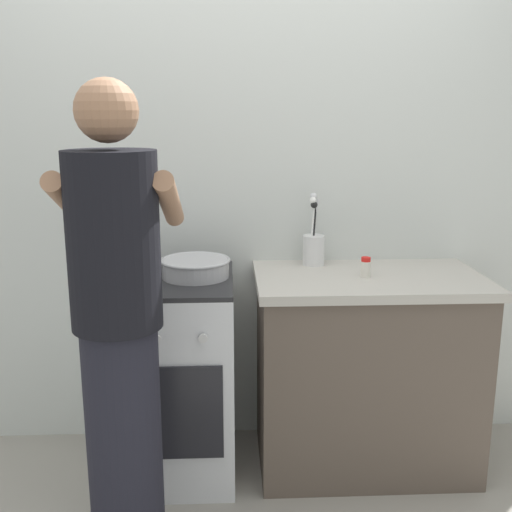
{
  "coord_description": "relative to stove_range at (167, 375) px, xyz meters",
  "views": [
    {
      "loc": [
        -0.07,
        -2.39,
        1.59
      ],
      "look_at": [
        0.05,
        0.12,
        1.0
      ],
      "focal_mm": 42.55,
      "sensor_mm": 36.0,
      "label": 1
    }
  ],
  "objects": [
    {
      "name": "stove_range",
      "position": [
        0.0,
        0.0,
        0.0
      ],
      "size": [
        0.6,
        0.62,
        0.9
      ],
      "color": "silver",
      "rests_on": "ground"
    },
    {
      "name": "back_wall",
      "position": [
        0.55,
        0.35,
        0.8
      ],
      "size": [
        3.2,
        0.1,
        2.5
      ],
      "color": "silver",
      "rests_on": "ground"
    },
    {
      "name": "pot",
      "position": [
        -0.14,
        -0.0,
        0.51
      ],
      "size": [
        0.24,
        0.18,
        0.11
      ],
      "color": "#B2B2B7",
      "rests_on": "stove_range"
    },
    {
      "name": "countertop",
      "position": [
        0.9,
        0.0,
        0.0
      ],
      "size": [
        1.0,
        0.6,
        0.9
      ],
      "color": "brown",
      "rests_on": "ground"
    },
    {
      "name": "person",
      "position": [
        -0.09,
        -0.6,
        0.41
      ],
      "size": [
        0.41,
        0.5,
        1.7
      ],
      "color": "black",
      "rests_on": "ground"
    },
    {
      "name": "ground",
      "position": [
        0.35,
        -0.15,
        -0.45
      ],
      "size": [
        6.0,
        6.0,
        0.0
      ],
      "primitive_type": "plane",
      "color": "gray"
    },
    {
      "name": "mixing_bowl",
      "position": [
        0.14,
        0.01,
        0.5
      ],
      "size": [
        0.3,
        0.3,
        0.08
      ],
      "color": "#B7B7BC",
      "rests_on": "stove_range"
    },
    {
      "name": "utensil_crock",
      "position": [
        0.68,
        0.21,
        0.54
      ],
      "size": [
        0.1,
        0.1,
        0.34
      ],
      "color": "silver",
      "rests_on": "countertop"
    },
    {
      "name": "spice_bottle",
      "position": [
        0.88,
        -0.02,
        0.49
      ],
      "size": [
        0.04,
        0.04,
        0.09
      ],
      "color": "silver",
      "rests_on": "countertop"
    }
  ]
}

